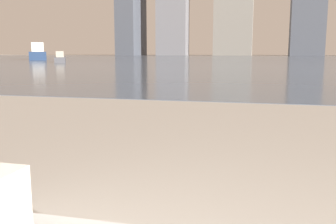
% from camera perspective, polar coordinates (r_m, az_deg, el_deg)
% --- Properties ---
extents(harbor_water, '(180.00, 110.00, 0.01)m').
position_cam_1_polar(harbor_water, '(61.75, 13.54, 7.96)').
color(harbor_water, slate).
rests_on(harbor_water, ground_plane).
extents(harbor_boat_0, '(2.10, 2.83, 1.02)m').
position_cam_1_polar(harbor_boat_0, '(35.80, -16.12, 7.84)').
color(harbor_boat_0, '#4C4C51').
rests_on(harbor_boat_0, harbor_water).
extents(harbor_boat_1, '(4.66, 5.88, 2.14)m').
position_cam_1_polar(harbor_boat_1, '(50.32, -19.19, 8.39)').
color(harbor_boat_1, navy).
rests_on(harbor_boat_1, harbor_water).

